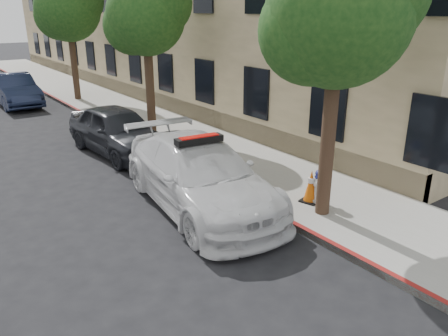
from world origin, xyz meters
The scene contains 11 objects.
ground centered at (0.00, 0.00, 0.00)m, with size 120.00×120.00×0.00m, color black.
sidewalk centered at (3.60, 10.00, 0.07)m, with size 3.20×50.00×0.15m, color gray.
curb_strip centered at (2.06, 10.00, 0.07)m, with size 0.12×50.00×0.15m, color maroon.
tree_near centered at (2.93, -2.01, 4.27)m, with size 2.92×2.82×5.62m.
tree_mid centered at (2.93, 5.99, 4.16)m, with size 2.77×2.64×5.43m.
tree_far centered at (2.93, 13.99, 4.39)m, with size 3.10×3.00×5.81m.
police_car centered at (1.10, 0.11, 0.78)m, with size 2.81×5.57×1.70m.
parked_car_mid centered at (1.20, 5.00, 0.75)m, with size 1.77×4.39×1.50m, color black.
parked_car_far centered at (0.22, 14.83, 0.74)m, with size 1.57×4.51×1.49m, color #151D35.
fire_hydrant centered at (3.21, -1.62, 0.55)m, with size 0.33×0.31×0.81m.
traffic_cone centered at (3.12, -1.44, 0.53)m, with size 0.49×0.49×0.77m.
Camera 1 is at (-3.93, -7.73, 4.33)m, focal length 35.00 mm.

